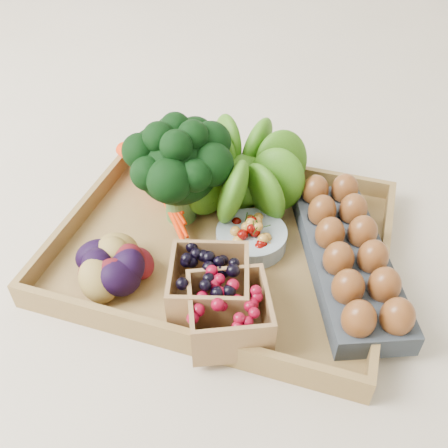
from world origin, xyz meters
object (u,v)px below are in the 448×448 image
(broccoli, at_px, (179,185))
(egg_carton, at_px, (347,261))
(tray, at_px, (224,246))
(cherry_bowl, at_px, (251,238))

(broccoli, distance_m, egg_carton, 0.32)
(tray, xyz_separation_m, cherry_bowl, (0.05, 0.01, 0.02))
(cherry_bowl, distance_m, egg_carton, 0.17)
(cherry_bowl, relative_size, egg_carton, 0.36)
(broccoli, height_order, egg_carton, broccoli)
(tray, bearing_deg, cherry_bowl, 12.76)
(broccoli, height_order, cherry_bowl, broccoli)
(broccoli, bearing_deg, cherry_bowl, -13.24)
(egg_carton, bearing_deg, cherry_bowl, 155.16)
(egg_carton, bearing_deg, tray, 158.65)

